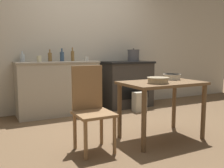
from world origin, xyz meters
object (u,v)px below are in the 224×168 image
work_table (162,91)px  bottle_center_left (22,58)px  chair (91,106)px  mixing_bowl_large (172,76)px  flour_sack (139,102)px  cup_center (86,59)px  stock_pot (133,55)px  stove (127,84)px  bottle_left (62,56)px  bottle_far_left (50,57)px  cup_center_right (39,59)px  mixing_bowl_small (158,80)px  bottle_mid_left (73,56)px

work_table → bottle_center_left: 2.44m
chair → mixing_bowl_large: 1.21m
flour_sack → cup_center: (-0.85, 0.46, 0.79)m
stock_pot → bottle_center_left: bearing=173.5°
stove → bottle_left: bearing=176.8°
work_table → bottle_left: (-0.71, 1.88, 0.41)m
bottle_far_left → cup_center_right: bottle_far_left is taller
bottle_far_left → cup_center: (0.64, -0.07, -0.04)m
flour_sack → mixing_bowl_large: bearing=-104.2°
work_table → bottle_center_left: bearing=124.3°
stove → cup_center: 1.01m
cup_center_right → mixing_bowl_large: bearing=-47.7°
mixing_bowl_large → bottle_far_left: size_ratio=1.14×
mixing_bowl_small → mixing_bowl_large: bearing=29.5°
mixing_bowl_small → chair: bearing=166.3°
chair → bottle_center_left: bearing=103.1°
work_table → mixing_bowl_large: (0.26, 0.12, 0.16)m
bottle_far_left → bottle_left: (0.22, 0.02, 0.01)m
flour_sack → mixing_bowl_large: (-0.31, -1.21, 0.59)m
work_table → chair: 0.93m
mixing_bowl_small → bottle_center_left: size_ratio=1.49×
bottle_mid_left → bottle_center_left: bottle_mid_left is taller
bottle_far_left → cup_center_right: size_ratio=2.05×
stock_pot → mixing_bowl_small: stock_pot is taller
mixing_bowl_large → cup_center_right: (-1.41, 1.54, 0.21)m
mixing_bowl_small → bottle_far_left: 2.13m
cup_center_right → stock_pot: bearing=2.8°
flour_sack → bottle_far_left: (-1.49, 0.53, 0.83)m
stove → flour_sack: stove is taller
mixing_bowl_large → cup_center_right: bearing=132.3°
bottle_left → cup_center: bottle_left is taller
chair → bottle_left: bearing=83.4°
bottle_far_left → bottle_left: size_ratio=0.92×
stove → mixing_bowl_large: size_ratio=4.17×
chair → bottle_mid_left: bottle_mid_left is taller
mixing_bowl_large → chair: bearing=-177.9°
chair → bottle_left: 1.89m
bottle_far_left → bottle_left: bearing=5.4°
mixing_bowl_small → bottle_left: size_ratio=1.16×
stove → chair: size_ratio=1.04×
flour_sack → bottle_left: (-1.27, 0.55, 0.84)m
bottle_mid_left → chair: bearing=-102.7°
mixing_bowl_small → work_table: bearing=37.0°
work_table → chair: size_ratio=1.06×
stove → stock_pot: size_ratio=3.83×
mixing_bowl_small → stock_pot: bearing=65.7°
chair → flour_sack: size_ratio=2.61×
work_table → bottle_left: bottle_left is taller
stock_pot → bottle_left: stock_pot is taller
bottle_center_left → mixing_bowl_large: bearing=-49.1°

